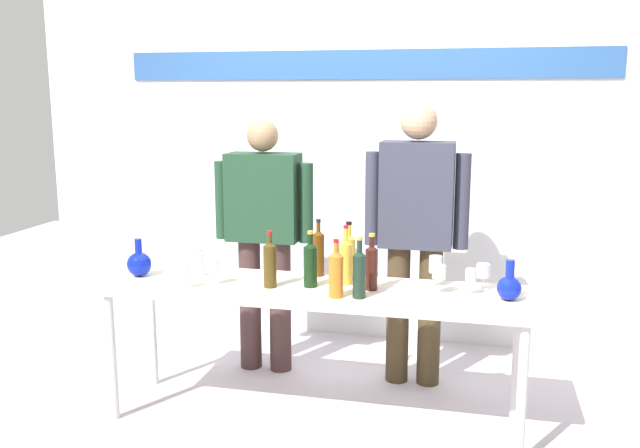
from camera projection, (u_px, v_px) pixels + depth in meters
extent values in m
plane|color=#BCB1BC|center=(314.00, 419.00, 3.79)|extent=(10.00, 10.00, 0.00)
cube|color=silver|center=(361.00, 133.00, 4.88)|extent=(4.90, 0.10, 3.00)
cube|color=#2D5794|center=(360.00, 64.00, 4.73)|extent=(3.43, 0.01, 0.20)
cube|color=beige|center=(314.00, 291.00, 3.65)|extent=(2.27, 0.58, 0.04)
cylinder|color=silver|center=(112.00, 357.00, 3.73)|extent=(0.05, 0.05, 0.72)
cylinder|color=silver|center=(522.00, 396.00, 3.25)|extent=(0.05, 0.05, 0.72)
cylinder|color=silver|center=(152.00, 328.00, 4.19)|extent=(0.05, 0.05, 0.72)
cylinder|color=silver|center=(517.00, 359.00, 3.71)|extent=(0.05, 0.05, 0.72)
sphere|color=#0C1EB1|center=(139.00, 264.00, 3.85)|extent=(0.14, 0.14, 0.14)
cylinder|color=#0C1EB1|center=(138.00, 246.00, 3.83)|extent=(0.04, 0.04, 0.09)
sphere|color=#0F21BA|center=(509.00, 288.00, 3.40)|extent=(0.12, 0.12, 0.12)
cylinder|color=#0F21BA|center=(510.00, 269.00, 3.39)|extent=(0.04, 0.04, 0.09)
cylinder|color=#402A29|center=(250.00, 304.00, 4.45)|extent=(0.14, 0.14, 0.86)
cylinder|color=#402A29|center=(280.00, 306.00, 4.40)|extent=(0.14, 0.14, 0.86)
cube|color=#1E3D28|center=(263.00, 197.00, 4.29)|extent=(0.45, 0.22, 0.55)
cylinder|color=#1E3D28|center=(222.00, 200.00, 4.36)|extent=(0.09, 0.09, 0.50)
cylinder|color=#1E3D28|center=(306.00, 203.00, 4.23)|extent=(0.09, 0.09, 0.50)
sphere|color=#9B7655|center=(262.00, 135.00, 4.22)|extent=(0.20, 0.20, 0.20)
cylinder|color=#40321E|center=(398.00, 314.00, 4.23)|extent=(0.14, 0.14, 0.87)
cylinder|color=#40321E|center=(429.00, 316.00, 4.19)|extent=(0.14, 0.14, 0.87)
cube|color=#343647|center=(417.00, 195.00, 4.07)|extent=(0.43, 0.22, 0.63)
cylinder|color=#343647|center=(372.00, 198.00, 4.13)|extent=(0.09, 0.09, 0.57)
cylinder|color=#343647|center=(462.00, 202.00, 4.02)|extent=(0.09, 0.09, 0.57)
sphere|color=tan|center=(419.00, 121.00, 3.99)|extent=(0.22, 0.22, 0.22)
cylinder|color=gold|center=(349.00, 259.00, 3.78)|extent=(0.07, 0.07, 0.23)
cone|color=gold|center=(349.00, 236.00, 3.76)|extent=(0.07, 0.07, 0.03)
cylinder|color=gold|center=(349.00, 232.00, 3.75)|extent=(0.03, 0.03, 0.08)
cylinder|color=black|center=(349.00, 223.00, 3.75)|extent=(0.03, 0.03, 0.02)
cylinder|color=#CC691C|center=(336.00, 277.00, 3.45)|extent=(0.07, 0.07, 0.21)
cone|color=#CC691C|center=(336.00, 253.00, 3.43)|extent=(0.07, 0.07, 0.03)
cylinder|color=#CC691C|center=(336.00, 249.00, 3.42)|extent=(0.02, 0.02, 0.07)
cylinder|color=red|center=(336.00, 241.00, 3.41)|extent=(0.03, 0.03, 0.02)
cylinder|color=gold|center=(346.00, 264.00, 3.68)|extent=(0.07, 0.07, 0.22)
cone|color=gold|center=(346.00, 242.00, 3.66)|extent=(0.07, 0.07, 0.03)
cylinder|color=gold|center=(346.00, 236.00, 3.65)|extent=(0.02, 0.02, 0.09)
cylinder|color=#B61426|center=(346.00, 227.00, 3.64)|extent=(0.03, 0.03, 0.02)
cylinder|color=#532E0B|center=(318.00, 255.00, 3.85)|extent=(0.07, 0.07, 0.24)
cone|color=#532E0B|center=(318.00, 233.00, 3.83)|extent=(0.07, 0.07, 0.03)
cylinder|color=#532E0B|center=(318.00, 228.00, 3.83)|extent=(0.02, 0.02, 0.07)
cylinder|color=black|center=(318.00, 221.00, 3.82)|extent=(0.03, 0.03, 0.02)
cylinder|color=#433110|center=(270.00, 267.00, 3.63)|extent=(0.07, 0.07, 0.22)
cone|color=#433110|center=(270.00, 244.00, 3.60)|extent=(0.07, 0.07, 0.03)
cylinder|color=#433110|center=(270.00, 240.00, 3.60)|extent=(0.03, 0.03, 0.07)
cylinder|color=#A8181B|center=(269.00, 232.00, 3.59)|extent=(0.03, 0.03, 0.02)
cylinder|color=black|center=(310.00, 267.00, 3.64)|extent=(0.07, 0.07, 0.21)
cone|color=black|center=(310.00, 245.00, 3.61)|extent=(0.07, 0.07, 0.03)
cylinder|color=black|center=(310.00, 241.00, 3.61)|extent=(0.03, 0.03, 0.07)
cylinder|color=#B69431|center=(310.00, 232.00, 3.60)|extent=(0.03, 0.03, 0.02)
cylinder|color=#371611|center=(371.00, 270.00, 3.58)|extent=(0.07, 0.07, 0.22)
cone|color=#371611|center=(372.00, 247.00, 3.55)|extent=(0.07, 0.07, 0.03)
cylinder|color=#371611|center=(372.00, 243.00, 3.55)|extent=(0.03, 0.03, 0.07)
cylinder|color=gold|center=(372.00, 235.00, 3.54)|extent=(0.03, 0.03, 0.02)
cylinder|color=#182D21|center=(359.00, 277.00, 3.44)|extent=(0.07, 0.07, 0.22)
cone|color=#182D21|center=(360.00, 253.00, 3.41)|extent=(0.07, 0.07, 0.03)
cylinder|color=#182D21|center=(360.00, 248.00, 3.41)|extent=(0.03, 0.03, 0.08)
cylinder|color=gold|center=(360.00, 238.00, 3.40)|extent=(0.03, 0.03, 0.02)
cylinder|color=white|center=(184.00, 288.00, 3.62)|extent=(0.06, 0.06, 0.00)
cylinder|color=white|center=(184.00, 283.00, 3.61)|extent=(0.01, 0.01, 0.06)
cylinder|color=white|center=(183.00, 271.00, 3.60)|extent=(0.07, 0.07, 0.07)
cylinder|color=white|center=(197.00, 272.00, 3.95)|extent=(0.06, 0.06, 0.00)
cylinder|color=white|center=(197.00, 266.00, 3.94)|extent=(0.01, 0.01, 0.07)
cylinder|color=white|center=(196.00, 254.00, 3.93)|extent=(0.06, 0.06, 0.07)
cylinder|color=white|center=(199.00, 276.00, 3.86)|extent=(0.05, 0.05, 0.00)
cylinder|color=white|center=(199.00, 271.00, 3.85)|extent=(0.01, 0.01, 0.06)
cylinder|color=white|center=(198.00, 260.00, 3.84)|extent=(0.06, 0.06, 0.08)
cylinder|color=white|center=(214.00, 284.00, 3.69)|extent=(0.06, 0.06, 0.00)
cylinder|color=white|center=(214.00, 278.00, 3.69)|extent=(0.01, 0.01, 0.06)
cylinder|color=white|center=(213.00, 265.00, 3.67)|extent=(0.07, 0.07, 0.08)
cylinder|color=white|center=(470.00, 295.00, 3.50)|extent=(0.05, 0.05, 0.00)
cylinder|color=white|center=(470.00, 288.00, 3.50)|extent=(0.01, 0.01, 0.07)
cylinder|color=white|center=(471.00, 275.00, 3.48)|extent=(0.06, 0.06, 0.07)
cylinder|color=white|center=(438.00, 294.00, 3.52)|extent=(0.06, 0.06, 0.00)
cylinder|color=white|center=(439.00, 286.00, 3.51)|extent=(0.01, 0.01, 0.08)
cylinder|color=white|center=(439.00, 272.00, 3.50)|extent=(0.07, 0.07, 0.07)
cylinder|color=white|center=(482.00, 290.00, 3.59)|extent=(0.06, 0.06, 0.00)
cylinder|color=white|center=(483.00, 283.00, 3.59)|extent=(0.01, 0.01, 0.07)
cylinder|color=white|center=(483.00, 271.00, 3.57)|extent=(0.07, 0.07, 0.07)
cylinder|color=white|center=(435.00, 286.00, 3.65)|extent=(0.06, 0.06, 0.00)
cylinder|color=white|center=(435.00, 279.00, 3.65)|extent=(0.01, 0.01, 0.08)
cylinder|color=white|center=(436.00, 264.00, 3.63)|extent=(0.07, 0.07, 0.09)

